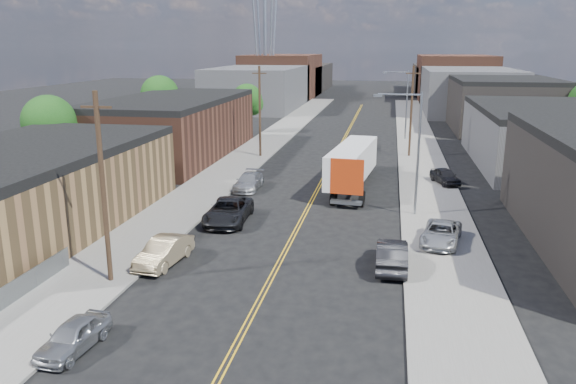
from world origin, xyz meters
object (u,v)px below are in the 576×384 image
at_px(car_left_a, 73,336).
at_px(car_right_oncoming, 392,255).
at_px(semi_truck, 353,162).
at_px(car_right_lot_c, 445,176).
at_px(car_ahead_truck, 363,143).
at_px(car_left_b, 164,252).
at_px(car_left_c, 228,211).
at_px(car_left_d, 249,182).
at_px(car_right_lot_a, 441,233).

bearing_deg(car_left_a, car_right_oncoming, 46.71).
bearing_deg(semi_truck, car_left_a, -100.91).
distance_m(car_right_lot_c, car_ahead_truck, 19.19).
relative_size(semi_truck, car_left_b, 3.28).
distance_m(car_left_b, car_left_c, 8.38).
height_order(car_left_a, car_left_c, car_left_c).
xyz_separation_m(car_left_a, car_left_d, (0.52, 27.12, 0.05)).
height_order(car_left_b, car_left_c, car_left_c).
height_order(car_right_oncoming, car_right_lot_c, car_right_oncoming).
distance_m(car_left_a, car_right_oncoming, 16.99).
bearing_deg(semi_truck, car_left_d, -156.17).
relative_size(semi_truck, car_left_d, 3.14).
bearing_deg(car_right_oncoming, car_ahead_truck, -84.91).
relative_size(car_left_c, car_ahead_truck, 1.14).
relative_size(semi_truck, car_ahead_truck, 2.91).
bearing_deg(car_left_d, car_right_lot_c, 15.47).
xyz_separation_m(car_left_b, car_right_oncoming, (12.75, 1.72, 0.04)).
xyz_separation_m(car_left_c, car_right_lot_c, (16.00, 13.96, 0.01)).
height_order(car_left_c, car_right_lot_a, car_left_c).
bearing_deg(car_right_oncoming, car_left_a, 41.14).
relative_size(car_right_oncoming, car_ahead_truck, 0.93).
bearing_deg(car_ahead_truck, semi_truck, -93.77).
xyz_separation_m(car_right_oncoming, car_ahead_truck, (-3.53, 37.85, -0.08)).
relative_size(car_right_lot_a, car_right_lot_c, 1.19).
bearing_deg(semi_truck, car_right_lot_c, 19.25).
distance_m(car_right_lot_a, car_ahead_truck, 34.23).
height_order(semi_truck, car_left_c, semi_truck).
height_order(car_left_d, car_right_oncoming, car_right_oncoming).
height_order(semi_truck, car_left_a, semi_truck).
xyz_separation_m(semi_truck, car_right_lot_c, (8.09, 1.84, -1.38)).
distance_m(semi_truck, car_right_oncoming, 19.02).
relative_size(car_left_a, car_left_d, 0.79).
xyz_separation_m(car_left_c, car_left_d, (-0.88, 9.36, -0.12)).
relative_size(car_left_b, car_right_lot_c, 1.15).
distance_m(car_right_oncoming, car_right_lot_a, 5.21).
bearing_deg(car_right_oncoming, car_left_d, -52.67).
bearing_deg(car_left_d, car_left_b, -91.48).
relative_size(car_right_oncoming, car_right_lot_c, 1.22).
bearing_deg(car_left_c, car_left_d, 92.58).
relative_size(car_left_a, car_right_lot_c, 0.95).
height_order(car_left_b, car_ahead_truck, car_left_b).
distance_m(semi_truck, car_left_c, 14.54).
height_order(car_left_c, car_right_lot_c, car_left_c).
height_order(semi_truck, car_right_oncoming, semi_truck).
height_order(semi_truck, car_left_b, semi_truck).
bearing_deg(car_ahead_truck, car_left_a, -104.69).
xyz_separation_m(car_left_b, car_right_lot_c, (17.40, 22.22, 0.07)).
bearing_deg(car_left_b, car_right_lot_c, 58.70).
xyz_separation_m(semi_truck, car_left_d, (-8.79, -2.76, -1.52)).
bearing_deg(car_left_c, car_right_lot_a, -11.81).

